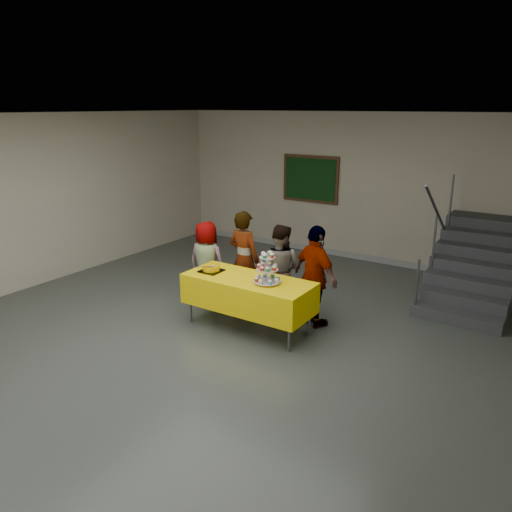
{
  "coord_description": "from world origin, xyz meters",
  "views": [
    {
      "loc": [
        3.96,
        -4.6,
        3.12
      ],
      "look_at": [
        0.22,
        1.1,
        1.05
      ],
      "focal_mm": 35.0,
      "sensor_mm": 36.0,
      "label": 1
    }
  ],
  "objects_px": {
    "schoolchild_c": "(279,269)",
    "bake_table": "(248,293)",
    "noticeboard": "(310,179)",
    "bear_cake": "(211,268)",
    "cupcake_stand": "(267,271)",
    "schoolchild_b": "(244,259)",
    "schoolchild_d": "(315,277)",
    "schoolchild_a": "(207,262)",
    "staircase": "(477,268)"
  },
  "relations": [
    {
      "from": "bake_table",
      "to": "noticeboard",
      "type": "xyz_separation_m",
      "value": [
        -1.14,
        4.07,
        1.04
      ]
    },
    {
      "from": "noticeboard",
      "to": "staircase",
      "type": "bearing_deg",
      "value": -12.99
    },
    {
      "from": "cupcake_stand",
      "to": "noticeboard",
      "type": "bearing_deg",
      "value": 109.82
    },
    {
      "from": "bear_cake",
      "to": "schoolchild_c",
      "type": "bearing_deg",
      "value": 49.81
    },
    {
      "from": "bear_cake",
      "to": "schoolchild_c",
      "type": "height_order",
      "value": "schoolchild_c"
    },
    {
      "from": "bake_table",
      "to": "staircase",
      "type": "relative_size",
      "value": 0.78
    },
    {
      "from": "schoolchild_c",
      "to": "noticeboard",
      "type": "xyz_separation_m",
      "value": [
        -1.2,
        3.3,
        0.9
      ]
    },
    {
      "from": "bake_table",
      "to": "schoolchild_b",
      "type": "distance_m",
      "value": 0.96
    },
    {
      "from": "schoolchild_c",
      "to": "noticeboard",
      "type": "bearing_deg",
      "value": -80.86
    },
    {
      "from": "schoolchild_c",
      "to": "schoolchild_b",
      "type": "bearing_deg",
      "value": -7.88
    },
    {
      "from": "bear_cake",
      "to": "cupcake_stand",
      "type": "bearing_deg",
      "value": 1.33
    },
    {
      "from": "bear_cake",
      "to": "schoolchild_c",
      "type": "relative_size",
      "value": 0.25
    },
    {
      "from": "schoolchild_d",
      "to": "bake_table",
      "type": "bearing_deg",
      "value": 64.16
    },
    {
      "from": "schoolchild_c",
      "to": "schoolchild_a",
      "type": "bearing_deg",
      "value": -0.14
    },
    {
      "from": "schoolchild_b",
      "to": "cupcake_stand",
      "type": "bearing_deg",
      "value": 144.56
    },
    {
      "from": "bake_table",
      "to": "schoolchild_c",
      "type": "height_order",
      "value": "schoolchild_c"
    },
    {
      "from": "bear_cake",
      "to": "schoolchild_d",
      "type": "relative_size",
      "value": 0.24
    },
    {
      "from": "cupcake_stand",
      "to": "schoolchild_b",
      "type": "distance_m",
      "value": 1.19
    },
    {
      "from": "bear_cake",
      "to": "noticeboard",
      "type": "relative_size",
      "value": 0.28
    },
    {
      "from": "schoolchild_c",
      "to": "schoolchild_d",
      "type": "relative_size",
      "value": 0.93
    },
    {
      "from": "schoolchild_a",
      "to": "staircase",
      "type": "relative_size",
      "value": 0.56
    },
    {
      "from": "schoolchild_a",
      "to": "schoolchild_d",
      "type": "distance_m",
      "value": 1.92
    },
    {
      "from": "staircase",
      "to": "noticeboard",
      "type": "height_order",
      "value": "noticeboard"
    },
    {
      "from": "schoolchild_b",
      "to": "schoolchild_d",
      "type": "xyz_separation_m",
      "value": [
        1.32,
        -0.11,
        -0.02
      ]
    },
    {
      "from": "schoolchild_a",
      "to": "bear_cake",
      "type": "bearing_deg",
      "value": 126.97
    },
    {
      "from": "cupcake_stand",
      "to": "bear_cake",
      "type": "height_order",
      "value": "cupcake_stand"
    },
    {
      "from": "schoolchild_a",
      "to": "schoolchild_c",
      "type": "xyz_separation_m",
      "value": [
        1.24,
        0.23,
        0.03
      ]
    },
    {
      "from": "schoolchild_b",
      "to": "schoolchild_a",
      "type": "bearing_deg",
      "value": 22.83
    },
    {
      "from": "bake_table",
      "to": "bear_cake",
      "type": "xyz_separation_m",
      "value": [
        -0.63,
        -0.04,
        0.27
      ]
    },
    {
      "from": "cupcake_stand",
      "to": "bear_cake",
      "type": "distance_m",
      "value": 0.96
    },
    {
      "from": "bake_table",
      "to": "staircase",
      "type": "bearing_deg",
      "value": 52.51
    },
    {
      "from": "cupcake_stand",
      "to": "bake_table",
      "type": "bearing_deg",
      "value": 176.37
    },
    {
      "from": "schoolchild_b",
      "to": "bake_table",
      "type": "bearing_deg",
      "value": 132.55
    },
    {
      "from": "bear_cake",
      "to": "staircase",
      "type": "bearing_deg",
      "value": 46.52
    },
    {
      "from": "bear_cake",
      "to": "noticeboard",
      "type": "height_order",
      "value": "noticeboard"
    },
    {
      "from": "bake_table",
      "to": "noticeboard",
      "type": "distance_m",
      "value": 4.35
    },
    {
      "from": "schoolchild_a",
      "to": "noticeboard",
      "type": "distance_m",
      "value": 3.65
    },
    {
      "from": "schoolchild_c",
      "to": "bake_table",
      "type": "bearing_deg",
      "value": 74.84
    },
    {
      "from": "schoolchild_b",
      "to": "noticeboard",
      "type": "relative_size",
      "value": 1.19
    },
    {
      "from": "bake_table",
      "to": "schoolchild_d",
      "type": "bearing_deg",
      "value": 40.23
    },
    {
      "from": "bear_cake",
      "to": "staircase",
      "type": "height_order",
      "value": "staircase"
    },
    {
      "from": "schoolchild_b",
      "to": "staircase",
      "type": "distance_m",
      "value": 3.96
    },
    {
      "from": "bear_cake",
      "to": "schoolchild_a",
      "type": "xyz_separation_m",
      "value": [
        -0.55,
        0.58,
        -0.16
      ]
    },
    {
      "from": "cupcake_stand",
      "to": "schoolchild_c",
      "type": "distance_m",
      "value": 0.87
    },
    {
      "from": "noticeboard",
      "to": "bear_cake",
      "type": "bearing_deg",
      "value": -82.82
    },
    {
      "from": "staircase",
      "to": "cupcake_stand",
      "type": "bearing_deg",
      "value": -123.46
    },
    {
      "from": "schoolchild_c",
      "to": "noticeboard",
      "type": "relative_size",
      "value": 1.08
    },
    {
      "from": "staircase",
      "to": "noticeboard",
      "type": "bearing_deg",
      "value": 167.01
    },
    {
      "from": "schoolchild_d",
      "to": "noticeboard",
      "type": "relative_size",
      "value": 1.16
    },
    {
      "from": "staircase",
      "to": "bake_table",
      "type": "bearing_deg",
      "value": -127.49
    }
  ]
}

